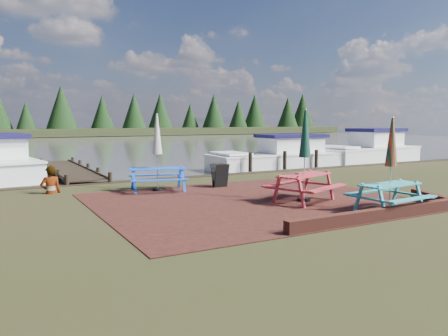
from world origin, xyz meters
The scene contains 13 objects.
ground centered at (0.00, 0.00, 0.00)m, with size 120.00×120.00×0.00m, color black.
paving centered at (0.00, 1.00, 0.01)m, with size 9.00×7.50×0.02m, color #391712.
brick_wall centered at (2.15, -2.42, 0.15)m, with size 6.21×1.79×0.30m.
water centered at (0.00, 37.00, 0.00)m, with size 120.00×60.00×0.02m, color #424039.
far_treeline centered at (0.00, 66.00, 3.28)m, with size 120.00×10.00×8.10m.
picnic_table_teal centered at (2.31, -1.98, 0.86)m, with size 1.86×1.68×2.45m.
picnic_table_red centered at (1.27, 0.22, 0.94)m, with size 2.42×2.29×2.69m.
picnic_table_blue centered at (-1.81, 4.16, 0.90)m, with size 2.21×2.06×2.58m.
chalkboard centered at (0.41, 3.85, 0.44)m, with size 0.53×0.51×0.85m.
jetty centered at (-3.50, 11.28, 0.11)m, with size 1.76×9.08×1.00m.
boat_near centered at (6.82, 9.00, 0.41)m, with size 7.55×2.79×2.03m.
boat_far centered at (13.63, 9.21, 0.49)m, with size 7.67×3.49×2.31m.
person centered at (-5.07, 5.34, 0.90)m, with size 0.66×0.43×1.80m, color gray.
Camera 1 is at (-6.90, -9.73, 2.37)m, focal length 35.00 mm.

